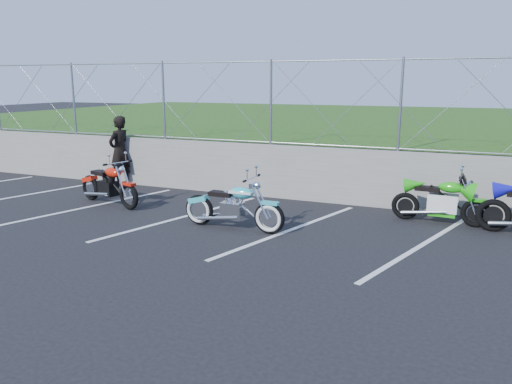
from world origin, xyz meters
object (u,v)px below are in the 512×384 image
at_px(naked_orange, 109,186).
at_px(person_standing, 120,151).
at_px(cruiser_turquoise, 234,208).
at_px(sportbike_green, 442,203).

height_order(naked_orange, person_standing, person_standing).
height_order(cruiser_turquoise, person_standing, person_standing).
distance_m(cruiser_turquoise, person_standing, 5.34).
bearing_deg(sportbike_green, cruiser_turquoise, -148.65).
xyz_separation_m(naked_orange, person_standing, (-1.17, 1.93, 0.50)).
distance_m(cruiser_turquoise, naked_orange, 3.53).
height_order(sportbike_green, person_standing, person_standing).
relative_size(sportbike_green, person_standing, 1.01).
relative_size(cruiser_turquoise, person_standing, 1.12).
distance_m(cruiser_turquoise, sportbike_green, 4.15).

